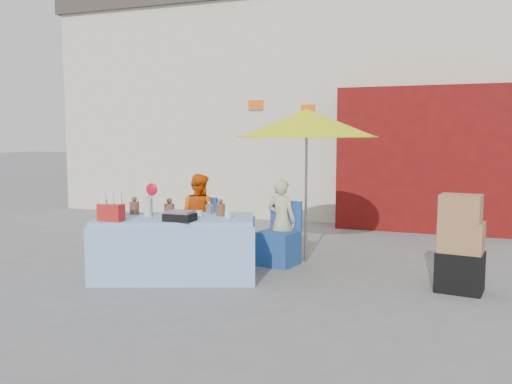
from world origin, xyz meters
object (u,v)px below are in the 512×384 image
at_px(umbrella, 307,124).
at_px(box_stack, 460,247).
at_px(vendor_orange, 199,215).
at_px(chair_right, 279,246).
at_px(market_table, 175,247).
at_px(vendor_beige, 281,221).
at_px(chair_left, 195,240).

distance_m(umbrella, box_stack, 2.55).
height_order(vendor_orange, umbrella, umbrella).
relative_size(chair_right, vendor_orange, 0.72).
xyz_separation_m(chair_right, umbrella, (0.30, 0.28, 1.64)).
distance_m(market_table, vendor_beige, 1.57).
xyz_separation_m(market_table, box_stack, (3.27, 0.57, 0.12)).
distance_m(vendor_beige, box_stack, 2.38).
relative_size(vendor_beige, umbrella, 0.55).
height_order(market_table, chair_left, market_table).
relative_size(chair_left, vendor_beige, 0.74).
relative_size(chair_left, box_stack, 0.78).
xyz_separation_m(chair_left, vendor_orange, (-0.00, 0.13, 0.34)).
height_order(chair_left, vendor_beige, vendor_beige).
relative_size(market_table, chair_left, 2.52).
height_order(market_table, vendor_beige, market_table).
bearing_deg(chair_left, vendor_orange, 103.06).
distance_m(vendor_orange, umbrella, 2.03).
distance_m(market_table, box_stack, 3.32).
bearing_deg(vendor_orange, box_stack, -178.69).
distance_m(market_table, chair_right, 1.47).
bearing_deg(chair_left, chair_right, 11.70).
relative_size(market_table, box_stack, 1.96).
distance_m(market_table, chair_left, 1.12).
xyz_separation_m(chair_right, vendor_orange, (-1.25, 0.13, 0.34)).
relative_size(umbrella, box_stack, 1.92).
distance_m(market_table, vendor_orange, 1.26).
bearing_deg(market_table, vendor_orange, 82.07).
relative_size(chair_right, box_stack, 0.78).
height_order(umbrella, box_stack, umbrella).
xyz_separation_m(vendor_orange, umbrella, (1.55, 0.15, 1.30)).
height_order(vendor_beige, box_stack, vendor_beige).
distance_m(chair_left, umbrella, 2.27).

